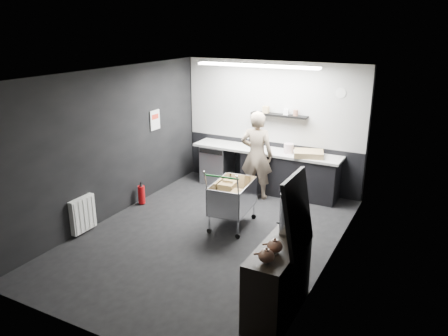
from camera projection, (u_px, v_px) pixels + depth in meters
The scene contains 22 objects.
floor at pixel (209, 236), 7.38m from camera, with size 5.50×5.50×0.00m, color black.
ceiling at pixel (207, 74), 6.53m from camera, with size 5.50×5.50×0.00m, color silver.
wall_back at pixel (272, 126), 9.27m from camera, with size 5.50×5.50×0.00m, color black.
wall_front at pixel (80, 228), 4.65m from camera, with size 5.50×5.50×0.00m, color black.
wall_left at pixel (111, 144), 7.84m from camera, with size 5.50×5.50×0.00m, color black.
wall_right at pixel (333, 180), 6.08m from camera, with size 5.50×5.50×0.00m, color black.
kitchen_wall_panel at pixel (273, 102), 9.09m from camera, with size 3.95×0.02×1.70m, color #B0B0AB.
dado_panel at pixel (270, 164), 9.52m from camera, with size 3.95×0.02×1.00m, color black.
floating_shelf at pixel (279, 115), 8.99m from camera, with size 1.20×0.22×0.04m, color black.
wall_clock at pixel (341, 93), 8.37m from camera, with size 0.20×0.20×0.03m, color white.
poster at pixel (155, 120), 8.86m from camera, with size 0.02×0.30×0.40m, color silver.
poster_red_band at pixel (155, 117), 8.83m from camera, with size 0.01×0.22×0.10m, color red.
radiator at pixel (83, 214), 7.37m from camera, with size 0.10×0.50×0.60m, color white.
ceiling_strip at pixel (257, 66), 8.09m from camera, with size 2.40×0.20×0.04m, color white.
prep_counter at pixel (271, 171), 9.21m from camera, with size 3.20×0.61×0.90m.
person at pixel (257, 155), 8.76m from camera, with size 0.66×0.43×1.80m, color beige.
shopping_cart at pixel (232, 198), 7.59m from camera, with size 0.69×1.05×1.11m.
sideboard at pixel (280, 270), 5.29m from camera, with size 0.52×1.21×1.81m.
fire_extinguisher at pixel (142, 194), 8.61m from camera, with size 0.13×0.13×0.45m.
cardboard_box at pixel (309, 154), 8.66m from camera, with size 0.57×0.43×0.11m, color tan.
pink_tub at pixel (289, 148), 8.88m from camera, with size 0.20×0.20×0.20m, color beige.
white_container at pixel (255, 146), 9.16m from camera, with size 0.16×0.13×0.14m, color white.
Camera 1 is at (3.31, -5.76, 3.43)m, focal length 35.00 mm.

